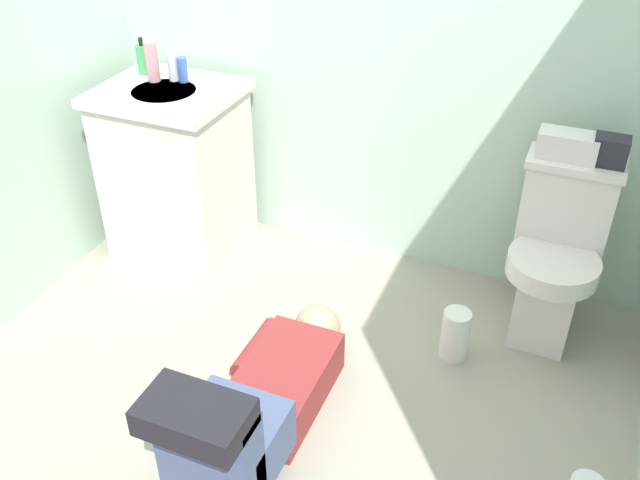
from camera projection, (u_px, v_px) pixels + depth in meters
name	position (u px, v px, depth m)	size (l,w,h in m)	color
ground_plane	(287.00, 387.00, 2.68)	(3.03, 2.98, 0.04)	#9D9A88
toilet	(555.00, 255.00, 2.74)	(0.36, 0.46, 0.75)	silver
vanity_cabinet	(177.00, 171.00, 3.22)	(0.60, 0.52, 0.82)	silver
faucet	(182.00, 67.00, 3.08)	(0.02, 0.02, 0.10)	silver
person_plumber	(258.00, 401.00, 2.36)	(0.39, 1.06, 0.52)	maroon
tissue_box	(568.00, 145.00, 2.59)	(0.22, 0.11, 0.10)	silver
toiletry_bag	(610.00, 151.00, 2.54)	(0.12, 0.09, 0.11)	#26262D
soap_dispenser	(143.00, 59.00, 3.12)	(0.06, 0.06, 0.17)	#3C9C58
bottle_pink	(152.00, 61.00, 3.03)	(0.06, 0.06, 0.18)	pink
bottle_clear	(173.00, 67.00, 3.05)	(0.05, 0.05, 0.12)	silver
bottle_blue	(183.00, 70.00, 3.04)	(0.04, 0.04, 0.11)	#3E5EB1
paper_towel_roll	(455.00, 335.00, 2.74)	(0.11, 0.11, 0.22)	white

